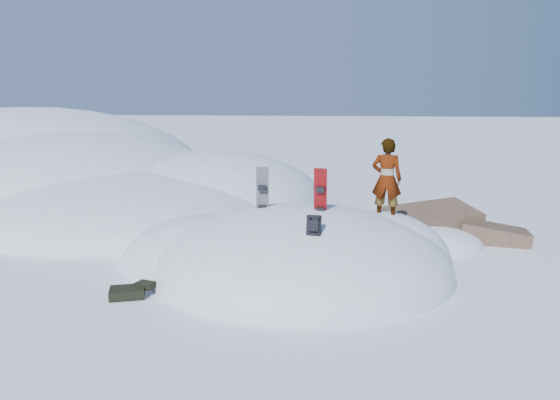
# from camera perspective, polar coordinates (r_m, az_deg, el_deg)

# --- Properties ---
(ground) EXTENTS (120.00, 120.00, 0.00)m
(ground) POSITION_cam_1_polar(r_m,az_deg,el_deg) (12.72, 2.17, -7.48)
(ground) COLOR white
(ground) RESTS_ON ground
(snow_mound) EXTENTS (8.00, 6.00, 3.00)m
(snow_mound) POSITION_cam_1_polar(r_m,az_deg,el_deg) (12.96, 1.44, -7.11)
(snow_mound) COLOR white
(snow_mound) RESTS_ON ground
(snow_ridge) EXTENTS (21.50, 18.50, 6.40)m
(snow_ridge) POSITION_cam_1_polar(r_m,az_deg,el_deg) (24.75, -21.76, 1.35)
(snow_ridge) COLOR white
(snow_ridge) RESTS_ON ground
(rock_outcrop) EXTENTS (4.68, 4.41, 1.68)m
(rock_outcrop) POSITION_cam_1_polar(r_m,az_deg,el_deg) (15.92, 16.14, -3.85)
(rock_outcrop) COLOR brown
(rock_outcrop) RESTS_ON ground
(snowboard_red) EXTENTS (0.31, 0.22, 1.57)m
(snowboard_red) POSITION_cam_1_polar(r_m,az_deg,el_deg) (12.22, 4.25, -0.21)
(snowboard_red) COLOR red
(snowboard_red) RESTS_ON snow_mound
(snowboard_dark) EXTENTS (0.30, 0.25, 1.55)m
(snowboard_dark) POSITION_cam_1_polar(r_m,az_deg,el_deg) (12.69, -1.85, 0.03)
(snowboard_dark) COLOR black
(snowboard_dark) RESTS_ON snow_mound
(backpack) EXTENTS (0.31, 0.35, 0.47)m
(backpack) POSITION_cam_1_polar(r_m,az_deg,el_deg) (10.94, 3.56, -2.62)
(backpack) COLOR black
(backpack) RESTS_ON snow_mound
(gear_pile) EXTENTS (0.93, 0.72, 0.24)m
(gear_pile) POSITION_cam_1_polar(r_m,az_deg,el_deg) (11.66, -15.39, -9.18)
(gear_pile) COLOR black
(gear_pile) RESTS_ON ground
(person) EXTENTS (0.79, 0.60, 1.94)m
(person) POSITION_cam_1_polar(r_m,az_deg,el_deg) (13.05, 11.08, 2.16)
(person) COLOR slate
(person) RESTS_ON snow_mound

